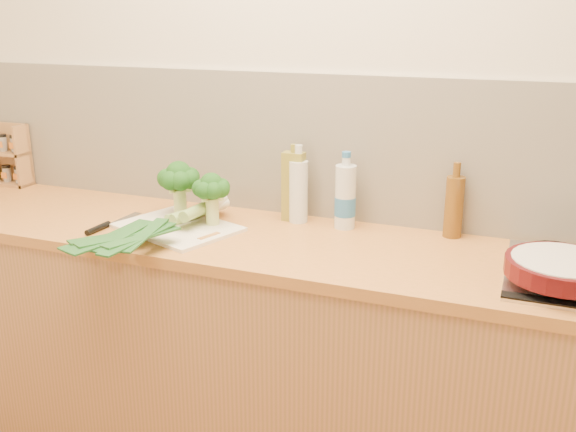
% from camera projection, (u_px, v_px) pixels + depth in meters
% --- Properties ---
extents(room_shell, '(3.50, 3.50, 3.50)m').
position_uv_depth(room_shell, '(313.00, 147.00, 2.40)').
color(room_shell, beige).
rests_on(room_shell, ground).
extents(counter, '(3.20, 0.62, 0.90)m').
position_uv_depth(counter, '(285.00, 354.00, 2.36)').
color(counter, '#B17449').
rests_on(counter, ground).
extents(chopping_board, '(0.49, 0.43, 0.01)m').
position_uv_depth(chopping_board, '(178.00, 227.00, 2.32)').
color(chopping_board, white).
rests_on(chopping_board, counter).
extents(broccoli_left, '(0.16, 0.16, 0.21)m').
position_uv_depth(broccoli_left, '(179.00, 179.00, 2.40)').
color(broccoli_left, '#BBCA76').
rests_on(broccoli_left, chopping_board).
extents(broccoli_right, '(0.14, 0.14, 0.19)m').
position_uv_depth(broccoli_right, '(211.00, 189.00, 2.30)').
color(broccoli_right, '#BBCA76').
rests_on(broccoli_right, chopping_board).
extents(leek_front, '(0.29, 0.66, 0.04)m').
position_uv_depth(leek_front, '(168.00, 220.00, 2.31)').
color(leek_front, white).
rests_on(leek_front, chopping_board).
extents(leek_mid, '(0.24, 0.68, 0.04)m').
position_uv_depth(leek_mid, '(174.00, 220.00, 2.26)').
color(leek_mid, white).
rests_on(leek_mid, chopping_board).
extents(leek_back, '(0.12, 0.69, 0.04)m').
position_uv_depth(leek_back, '(184.00, 217.00, 2.23)').
color(leek_back, white).
rests_on(leek_back, chopping_board).
extents(chefs_knife, '(0.04, 0.30, 0.02)m').
position_uv_depth(chefs_knife, '(105.00, 226.00, 2.33)').
color(chefs_knife, silver).
rests_on(chefs_knife, counter).
extents(skillet, '(0.44, 0.31, 0.05)m').
position_uv_depth(skillet, '(563.00, 268.00, 1.80)').
color(skillet, '#4A0C0F').
rests_on(skillet, gas_hob).
extents(spice_rack, '(0.23, 0.09, 0.28)m').
position_uv_depth(spice_rack, '(7.00, 158.00, 2.90)').
color(spice_rack, '#9E7A44').
rests_on(spice_rack, counter).
extents(oil_tin, '(0.08, 0.05, 0.29)m').
position_uv_depth(oil_tin, '(294.00, 186.00, 2.38)').
color(oil_tin, olive).
rests_on(oil_tin, counter).
extents(glass_bottle, '(0.07, 0.07, 0.29)m').
position_uv_depth(glass_bottle, '(298.00, 190.00, 2.37)').
color(glass_bottle, silver).
rests_on(glass_bottle, counter).
extents(amber_bottle, '(0.06, 0.06, 0.27)m').
position_uv_depth(amber_bottle, '(454.00, 206.00, 2.22)').
color(amber_bottle, brown).
rests_on(amber_bottle, counter).
extents(water_bottle, '(0.08, 0.08, 0.26)m').
position_uv_depth(water_bottle, '(345.00, 199.00, 2.31)').
color(water_bottle, silver).
rests_on(water_bottle, counter).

